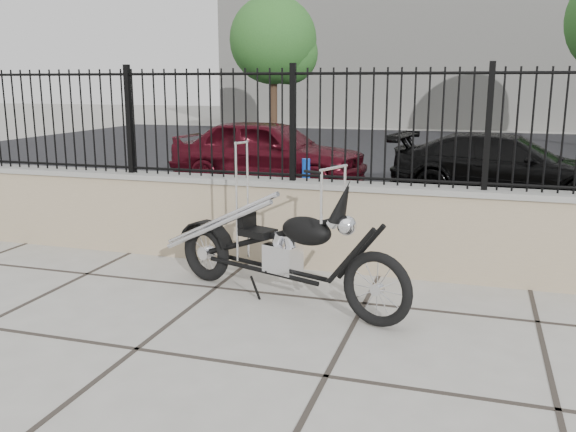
% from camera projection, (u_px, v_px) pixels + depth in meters
% --- Properties ---
extents(ground_plane, '(90.00, 90.00, 0.00)m').
position_uv_depth(ground_plane, '(326.00, 377.00, 4.26)').
color(ground_plane, '#99968E').
rests_on(ground_plane, ground).
extents(parking_lot, '(30.00, 30.00, 0.00)m').
position_uv_depth(parking_lot, '(440.00, 161.00, 15.91)').
color(parking_lot, black).
rests_on(parking_lot, ground).
extents(retaining_wall, '(14.00, 0.36, 0.96)m').
position_uv_depth(retaining_wall, '(382.00, 229.00, 6.48)').
color(retaining_wall, gray).
rests_on(retaining_wall, ground_plane).
extents(iron_fence, '(14.00, 0.08, 1.20)m').
position_uv_depth(iron_fence, '(386.00, 127.00, 6.25)').
color(iron_fence, black).
rests_on(iron_fence, retaining_wall).
extents(background_building, '(22.00, 6.00, 8.00)m').
position_uv_depth(background_building, '(464.00, 38.00, 28.11)').
color(background_building, beige).
rests_on(background_building, ground_plane).
extents(chopper_motorcycle, '(2.49, 1.28, 1.50)m').
position_uv_depth(chopper_motorcycle, '(278.00, 223.00, 5.59)').
color(chopper_motorcycle, black).
rests_on(chopper_motorcycle, ground_plane).
extents(car_red, '(4.04, 1.98, 1.33)m').
position_uv_depth(car_red, '(268.00, 152.00, 12.02)').
color(car_red, '#400912').
rests_on(car_red, parking_lot).
extents(car_black, '(4.13, 2.18, 1.14)m').
position_uv_depth(car_black, '(506.00, 167.00, 10.58)').
color(car_black, black).
rests_on(car_black, parking_lot).
extents(bollard_a, '(0.12, 0.12, 0.96)m').
position_uv_depth(bollard_a, '(306.00, 192.00, 8.67)').
color(bollard_a, '#0B52AD').
rests_on(bollard_a, ground_plane).
extents(tree_left, '(3.02, 3.02, 5.09)m').
position_uv_depth(tree_left, '(273.00, 36.00, 20.99)').
color(tree_left, '#382619').
rests_on(tree_left, ground_plane).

